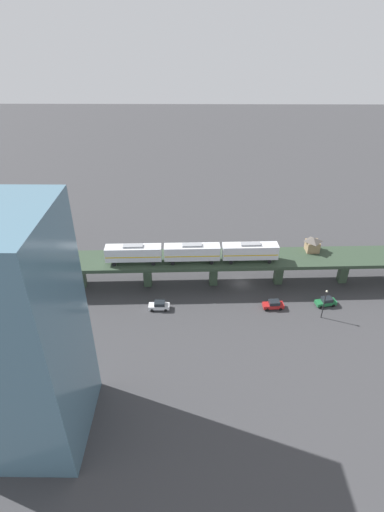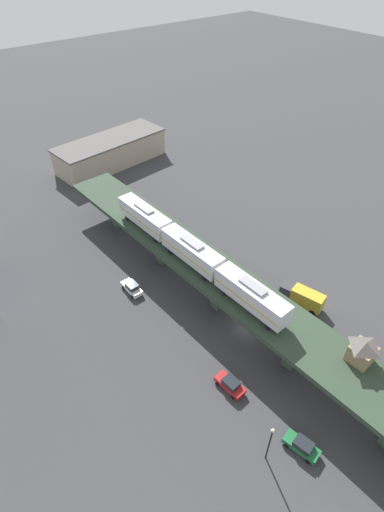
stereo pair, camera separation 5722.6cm
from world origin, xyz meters
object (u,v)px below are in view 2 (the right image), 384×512
Objects in this scene: subway_train at (192,251)px; street_car_white at (132,288)px; signal_hut at (363,351)px; street_lamp at (270,442)px; street_car_red at (230,384)px; delivery_truck at (302,297)px; warehouse_building at (111,151)px; street_car_green at (302,446)px.

subway_train is 8.43× the size of street_car_white.
street_car_white is (-12.63, 34.19, -7.86)m from signal_hut.
subway_train is 5.37× the size of street_lamp.
subway_train reaches higher than street_car_red.
delivery_truck is at bearing -44.51° from street_car_white.
signal_hut is 0.12× the size of warehouse_building.
signal_hut is 0.77× the size of street_car_white.
street_car_white is at bearing 138.34° from subway_train.
street_lamp is (-10.08, -26.76, -5.43)m from subway_train.
delivery_truck is (18.73, 15.56, 0.82)m from street_car_green.
subway_train is 19.88m from delivery_truck.
subway_train is 20.62m from street_car_red.
warehouse_building is (23.40, 76.98, -0.70)m from street_lamp.
signal_hut reaches higher than street_car_green.
street_lamp is at bearing -94.06° from street_car_white.
signal_hut is 0.45× the size of delivery_truck.
signal_hut is at bearing -39.64° from street_car_red.
signal_hut is 13.58m from street_car_green.
signal_hut is 0.73× the size of street_car_green.
delivery_truck is at bearing 11.75° from street_car_red.
street_car_white is at bearing 92.65° from street_car_green.
signal_hut reaches higher than delivery_truck.
street_car_green is 11.48m from street_car_red.
street_car_green and street_car_red have the same top height.
delivery_truck reaches higher than street_car_green.
warehouse_building reaches higher than street_car_red.
signal_hut reaches higher than warehouse_building.
signal_hut is 17.60m from delivery_truck.
delivery_truck is 1.09× the size of street_lamp.
street_car_red is at bearing 95.56° from street_car_green.
street_car_green is at bearing -103.78° from warehouse_building.
street_car_green is at bearing -172.69° from signal_hut.
subway_train reaches higher than warehouse_building.
warehouse_building is (21.01, 43.37, 2.47)m from street_car_white.
street_car_green and street_car_white have the same top height.
street_car_red is 70.61m from warehouse_building.
street_car_white is 48.25m from warehouse_building.
delivery_truck is 63.43m from warehouse_building.
street_car_green is 35.63m from street_car_white.
street_car_white is at bearing -115.85° from warehouse_building.
delivery_truck is at bearing -90.57° from warehouse_building.
street_car_red is at bearing 72.81° from street_lamp.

